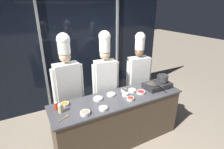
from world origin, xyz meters
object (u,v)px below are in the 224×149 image
object	(u,v)px
prep_bowl_ginger	(111,94)
prep_bowl_bell_pepper	(141,92)
serving_spoon_slotted	(66,117)
chef_line	(138,71)
squeeze_bottle_chili	(56,105)
stock_pot	(163,78)
chef_sous	(105,75)
prep_bowl_mushrooms	(85,113)
prep_bowl_garlic	(132,90)
portable_stove	(157,85)
prep_bowl_carrots	(65,104)
prep_bowl_onion	(103,108)
prep_bowl_chili_flakes	(130,98)
prep_bowl_soy_glaze	(123,90)
prep_bowl_shrimp	(125,94)
squeeze_bottle_oil	(60,108)
chef_head	(67,80)
frying_pan	(153,83)
prep_bowl_chicken	(98,99)

from	to	relation	value
prep_bowl_ginger	prep_bowl_bell_pepper	bearing A→B (deg)	-19.58
serving_spoon_slotted	chef_line	world-z (taller)	chef_line
squeeze_bottle_chili	prep_bowl_ginger	world-z (taller)	squeeze_bottle_chili
stock_pot	chef_sous	distance (m)	1.12
prep_bowl_mushrooms	prep_bowl_garlic	bearing A→B (deg)	14.75
prep_bowl_bell_pepper	serving_spoon_slotted	world-z (taller)	prep_bowl_bell_pepper
portable_stove	chef_sous	distance (m)	1.04
squeeze_bottle_chili	prep_bowl_carrots	xyz separation A→B (m)	(0.14, 0.05, -0.05)
prep_bowl_onion	prep_bowl_bell_pepper	world-z (taller)	prep_bowl_onion
portable_stove	prep_bowl_chili_flakes	world-z (taller)	portable_stove
prep_bowl_mushrooms	prep_bowl_chili_flakes	size ratio (longest dim) A/B	1.13
prep_bowl_bell_pepper	chef_sous	bearing A→B (deg)	128.90
prep_bowl_mushrooms	chef_line	distance (m)	1.66
portable_stove	serving_spoon_slotted	xyz separation A→B (m)	(-1.83, -0.13, -0.05)
prep_bowl_soy_glaze	prep_bowl_bell_pepper	world-z (taller)	prep_bowl_soy_glaze
squeeze_bottle_chili	chef_sous	bearing A→B (deg)	19.70
prep_bowl_shrimp	prep_bowl_soy_glaze	world-z (taller)	prep_bowl_shrimp
prep_bowl_onion	prep_bowl_bell_pepper	bearing A→B (deg)	10.66
prep_bowl_bell_pepper	prep_bowl_mushrooms	bearing A→B (deg)	-172.71
prep_bowl_ginger	squeeze_bottle_oil	bearing A→B (deg)	-173.21
stock_pot	chef_head	size ratio (longest dim) A/B	0.12
prep_bowl_onion	prep_bowl_carrots	size ratio (longest dim) A/B	1.01
prep_bowl_ginger	prep_bowl_bell_pepper	xyz separation A→B (m)	(0.52, -0.19, 0.00)
prep_bowl_onion	prep_bowl_soy_glaze	size ratio (longest dim) A/B	1.52
prep_bowl_bell_pepper	prep_bowl_shrimp	bearing A→B (deg)	170.14
prep_bowl_mushrooms	serving_spoon_slotted	bearing A→B (deg)	169.11
prep_bowl_onion	prep_bowl_carrots	distance (m)	0.64
prep_bowl_carrots	chef_line	world-z (taller)	chef_line
prep_bowl_mushrooms	prep_bowl_carrots	xyz separation A→B (m)	(-0.20, 0.39, -0.00)
prep_bowl_carrots	prep_bowl_soy_glaze	xyz separation A→B (m)	(1.09, -0.03, 0.00)
prep_bowl_carrots	chef_head	xyz separation A→B (m)	(0.17, 0.38, 0.23)
stock_pot	prep_bowl_carrots	xyz separation A→B (m)	(-1.88, 0.21, -0.15)
stock_pot	squeeze_bottle_chili	distance (m)	2.03
chef_head	chef_line	world-z (taller)	chef_head
squeeze_bottle_chili	prep_bowl_garlic	xyz separation A→B (m)	(1.37, -0.07, -0.05)
frying_pan	prep_bowl_mushrooms	distance (m)	1.45
portable_stove	squeeze_bottle_oil	bearing A→B (deg)	178.82
prep_bowl_chicken	prep_bowl_soy_glaze	world-z (taller)	prep_bowl_soy_glaze
prep_bowl_soy_glaze	prep_bowl_chicken	bearing A→B (deg)	-174.15
prep_bowl_mushrooms	prep_bowl_bell_pepper	size ratio (longest dim) A/B	0.91
portable_stove	prep_bowl_onion	size ratio (longest dim) A/B	3.76
squeeze_bottle_oil	prep_bowl_chili_flakes	distance (m)	1.15
squeeze_bottle_oil	stock_pot	bearing A→B (deg)	-1.10
portable_stove	prep_bowl_ginger	distance (m)	0.96
frying_pan	prep_bowl_shrimp	size ratio (longest dim) A/B	3.63
prep_bowl_garlic	chef_head	world-z (taller)	chef_head
prep_bowl_ginger	prep_bowl_shrimp	bearing A→B (deg)	-31.25
portable_stove	prep_bowl_mushrooms	world-z (taller)	portable_stove
prep_bowl_chicken	chef_line	xyz separation A→B (m)	(1.15, 0.43, 0.15)
stock_pot	prep_bowl_garlic	size ratio (longest dim) A/B	1.72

